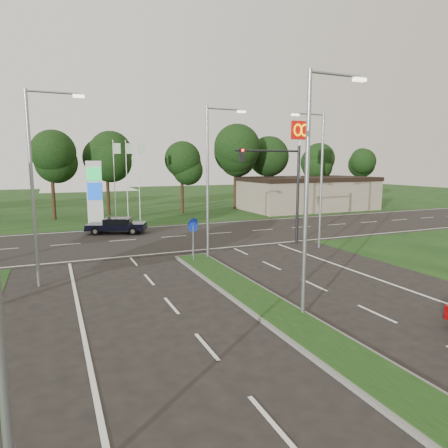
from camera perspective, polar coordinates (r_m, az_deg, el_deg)
name	(u,v)px	position (r m, az deg, el deg)	size (l,w,h in m)	color
ground	(420,408)	(11.38, 26.22, -22.53)	(160.00, 160.00, 0.00)	black
verge_far	(109,203)	(61.86, -16.17, 2.95)	(160.00, 50.00, 0.02)	black
cross_road	(162,238)	(31.61, -8.91, -1.94)	(160.00, 12.00, 0.02)	black
median_kerb	(317,339)	(13.92, 13.18, -15.64)	(2.00, 26.00, 0.12)	slate
commercial_building	(307,194)	(51.67, 11.79, 4.28)	(16.00, 9.00, 4.00)	gray
streetlight_median_near	(311,182)	(14.93, 12.36, 5.93)	(2.53, 0.22, 9.00)	gray
streetlight_median_far	(211,175)	(23.78, -1.93, 7.04)	(2.53, 0.22, 9.00)	gray
streetlight_left_near	(5,212)	(6.18, -28.76, 1.55)	(2.53, 0.22, 9.00)	gray
streetlight_left_far	(36,178)	(20.13, -25.22, 5.95)	(2.53, 0.22, 9.00)	gray
streetlight_right_far	(319,174)	(27.60, 13.43, 7.02)	(2.53, 0.22, 9.00)	gray
traffic_signal	(282,179)	(28.36, 8.35, 6.34)	(5.10, 0.42, 7.00)	black
median_signs	(193,231)	(24.13, -4.45, -1.00)	(1.16, 1.76, 2.38)	gray
gas_pylon	(97,191)	(39.44, -17.71, 4.51)	(5.80, 1.26, 8.00)	silver
mcdonalds_sign	(300,143)	(46.01, 10.81, 11.26)	(2.20, 0.47, 10.40)	silver
treeline_far	(125,154)	(46.72, -13.98, 9.70)	(6.00, 6.00, 9.90)	black
navy_sedan	(117,225)	(34.17, -15.06, -0.17)	(5.08, 3.50, 1.29)	black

